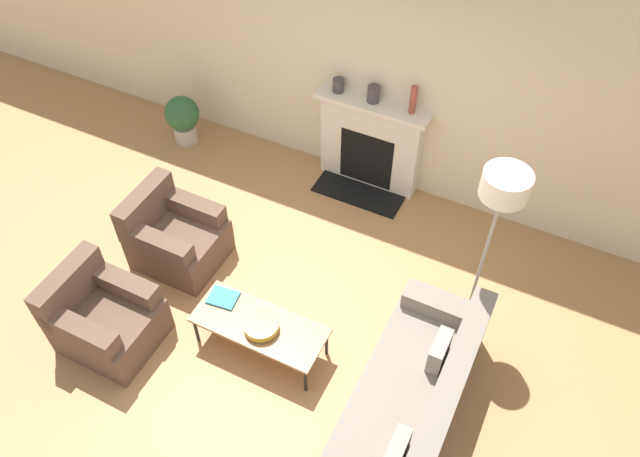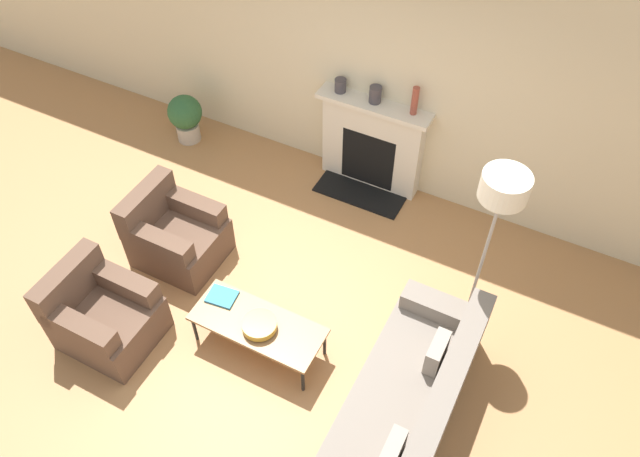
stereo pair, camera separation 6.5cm
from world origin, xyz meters
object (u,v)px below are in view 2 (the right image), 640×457
object	(u,v)px
mantel_vase_left	(340,85)
mantel_vase_center_left	(375,94)
couch	(405,410)
coffee_table	(258,325)
fireplace	(372,145)
floor_lamp	(500,203)
potted_plant	(185,116)
bowl	(259,325)
book	(222,297)
armchair_near	(103,315)
armchair_far	(175,235)
mantel_vase_center_right	(415,101)

from	to	relation	value
mantel_vase_left	mantel_vase_center_left	bearing A→B (deg)	0.00
couch	coffee_table	world-z (taller)	couch
fireplace	floor_lamp	bearing A→B (deg)	-39.22
couch	potted_plant	distance (m)	4.51
bowl	potted_plant	bearing A→B (deg)	137.23
fireplace	bowl	bearing A→B (deg)	-88.40
mantel_vase_center_left	potted_plant	world-z (taller)	mantel_vase_center_left
fireplace	coffee_table	bearing A→B (deg)	-89.41
book	fireplace	bearing A→B (deg)	73.23
bowl	mantel_vase_left	bearing A→B (deg)	100.65
book	armchair_near	bearing A→B (deg)	-151.80
fireplace	book	size ratio (longest dim) A/B	4.41
armchair_far	mantel_vase_center_right	world-z (taller)	mantel_vase_center_right
armchair_far	fireplace	bearing A→B (deg)	-33.74
mantel_vase_left	couch	bearing A→B (deg)	-54.16
fireplace	mantel_vase_left	size ratio (longest dim) A/B	8.49
book	potted_plant	distance (m)	2.86
bowl	floor_lamp	size ratio (longest dim) A/B	0.17
coffee_table	mantel_vase_center_right	xyz separation A→B (m)	(0.40, 2.56, 0.94)
bowl	mantel_vase_center_left	size ratio (longest dim) A/B	1.70
potted_plant	armchair_near	bearing A→B (deg)	-69.49
potted_plant	mantel_vase_left	bearing A→B (deg)	10.51
armchair_near	mantel_vase_center_right	bearing A→B (deg)	-29.35
book	mantel_vase_center_right	world-z (taller)	mantel_vase_center_right
mantel_vase_left	mantel_vase_center_left	distance (m)	0.41
book	mantel_vase_center_left	xyz separation A→B (m)	(0.41, 2.47, 0.83)
fireplace	floor_lamp	world-z (taller)	floor_lamp
couch	mantel_vase_left	xyz separation A→B (m)	(-1.94, 2.68, 0.91)
floor_lamp	mantel_vase_left	bearing A→B (deg)	146.63
couch	mantel_vase_center_right	world-z (taller)	mantel_vase_center_right
fireplace	couch	bearing A→B (deg)	-60.30
mantel_vase_center_right	floor_lamp	bearing A→B (deg)	-48.09
fireplace	potted_plant	bearing A→B (deg)	-171.67
coffee_table	mantel_vase_left	bearing A→B (deg)	99.79
armchair_far	floor_lamp	world-z (taller)	floor_lamp
couch	mantel_vase_center_left	distance (m)	3.22
armchair_far	potted_plant	bearing A→B (deg)	32.20
mantel_vase_center_left	potted_plant	distance (m)	2.52
floor_lamp	mantel_vase_center_left	size ratio (longest dim) A/B	10.21
bowl	book	xyz separation A→B (m)	(-0.49, 0.13, -0.04)
armchair_far	mantel_vase_left	distance (m)	2.36
couch	book	bearing A→B (deg)	-96.40
couch	book	xyz separation A→B (m)	(-1.94, 0.22, 0.10)
fireplace	book	world-z (taller)	fireplace
potted_plant	floor_lamp	bearing A→B (deg)	-14.06
couch	bowl	bearing A→B (deg)	-93.47
mantel_vase_left	fireplace	bearing A→B (deg)	-2.00
fireplace	mantel_vase_center_left	xyz separation A→B (m)	(-0.01, 0.01, 0.67)
floor_lamp	armchair_near	bearing A→B (deg)	-149.49
potted_plant	coffee_table	bearing A→B (deg)	-42.86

